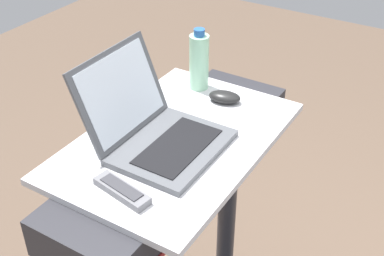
% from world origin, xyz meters
% --- Properties ---
extents(desk_board, '(0.71, 0.47, 0.02)m').
position_xyz_m(desk_board, '(0.00, 0.70, 1.14)').
color(desk_board, silver).
rests_on(desk_board, treadmill_base).
extents(laptop, '(0.31, 0.33, 0.24)m').
position_xyz_m(laptop, '(-0.05, 0.73, 1.20)').
color(laptop, '#515459').
rests_on(laptop, desk_board).
extents(computer_mouse, '(0.08, 0.11, 0.03)m').
position_xyz_m(computer_mouse, '(0.24, 0.68, 1.17)').
color(computer_mouse, black).
rests_on(computer_mouse, desk_board).
extents(water_bottle, '(0.06, 0.06, 0.20)m').
position_xyz_m(water_bottle, '(0.28, 0.80, 1.25)').
color(water_bottle, '#9EDBB2').
rests_on(water_bottle, desk_board).
extents(tv_remote, '(0.07, 0.17, 0.02)m').
position_xyz_m(tv_remote, '(-0.27, 0.68, 1.17)').
color(tv_remote, slate).
rests_on(tv_remote, desk_board).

